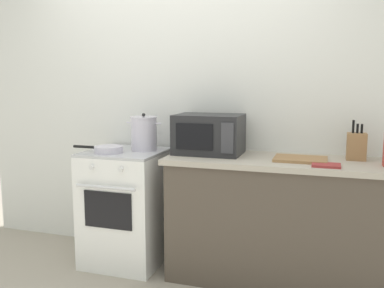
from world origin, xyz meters
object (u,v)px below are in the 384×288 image
object	(u,v)px
stock_pot	(144,133)
knife_block	(356,146)
frying_pan	(108,149)
microwave	(209,134)
oven_mitt	(326,165)
cutting_board	(300,159)
stove	(126,207)

from	to	relation	value
stock_pot	knife_block	distance (m)	1.59
stock_pot	knife_block	bearing A→B (deg)	2.54
frying_pan	microwave	distance (m)	0.80
stock_pot	oven_mitt	distance (m)	1.42
knife_block	oven_mitt	distance (m)	0.37
microwave	knife_block	world-z (taller)	microwave
cutting_board	knife_block	distance (m)	0.40
microwave	cutting_board	bearing A→B (deg)	-6.50
stove	knife_block	distance (m)	1.82
stove	cutting_board	world-z (taller)	cutting_board
knife_block	oven_mitt	bearing A→B (deg)	-123.19
oven_mitt	stove	bearing A→B (deg)	174.06
stove	oven_mitt	distance (m)	1.61
microwave	frying_pan	bearing A→B (deg)	-165.63
cutting_board	stove	bearing A→B (deg)	-179.95
frying_pan	oven_mitt	world-z (taller)	frying_pan
stove	frying_pan	distance (m)	0.51
oven_mitt	microwave	bearing A→B (deg)	164.48
stove	stock_pot	distance (m)	0.61
knife_block	stock_pot	bearing A→B (deg)	-177.46
stock_pot	frying_pan	size ratio (longest dim) A/B	0.71
knife_block	stove	bearing A→B (deg)	-175.32
frying_pan	microwave	world-z (taller)	microwave
frying_pan	knife_block	bearing A→B (deg)	8.06
oven_mitt	stock_pot	bearing A→B (deg)	170.65
knife_block	oven_mitt	size ratio (longest dim) A/B	1.56
stock_pot	microwave	bearing A→B (deg)	0.91
microwave	oven_mitt	world-z (taller)	microwave
stove	frying_pan	xyz separation A→B (m)	(-0.09, -0.12, 0.48)
stove	stock_pot	world-z (taller)	stock_pot
microwave	oven_mitt	bearing A→B (deg)	-15.52
cutting_board	knife_block	xyz separation A→B (m)	(0.37, 0.14, 0.09)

